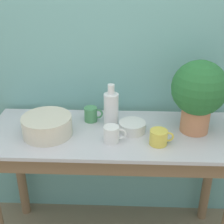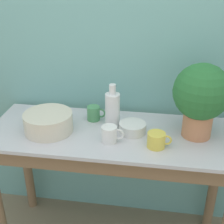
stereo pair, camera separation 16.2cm
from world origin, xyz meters
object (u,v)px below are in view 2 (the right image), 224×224
(bowl_wash_large, at_px, (48,122))
(mug_green, at_px, (94,113))
(mug_white, at_px, (110,134))
(potted_plant, at_px, (201,96))
(mug_yellow, at_px, (157,140))
(bowl_small_enamel_white, at_px, (132,128))
(bottle_tall, at_px, (112,109))

(bowl_wash_large, relative_size, mug_green, 2.45)
(bowl_wash_large, height_order, mug_white, bowl_wash_large)
(potted_plant, bearing_deg, mug_yellow, -144.78)
(potted_plant, xyz_separation_m, mug_green, (-0.56, 0.09, -0.19))
(bowl_wash_large, bearing_deg, mug_green, 36.45)
(mug_yellow, bearing_deg, potted_plant, 35.22)
(bowl_wash_large, relative_size, mug_yellow, 2.15)
(potted_plant, height_order, bowl_wash_large, potted_plant)
(bowl_wash_large, height_order, bowl_small_enamel_white, bowl_wash_large)
(potted_plant, height_order, mug_white, potted_plant)
(bottle_tall, distance_m, mug_yellow, 0.31)
(bottle_tall, relative_size, mug_green, 2.33)
(potted_plant, height_order, bottle_tall, potted_plant)
(bottle_tall, height_order, bowl_small_enamel_white, bottle_tall)
(bottle_tall, xyz_separation_m, mug_yellow, (0.25, -0.17, -0.06))
(potted_plant, relative_size, mug_white, 3.45)
(bottle_tall, xyz_separation_m, mug_white, (0.01, -0.16, -0.06))
(bowl_wash_large, height_order, bottle_tall, bottle_tall)
(potted_plant, bearing_deg, bowl_wash_large, -174.82)
(mug_white, bearing_deg, bowl_small_enamel_white, 46.78)
(mug_white, distance_m, mug_green, 0.25)
(bowl_wash_large, distance_m, mug_green, 0.27)
(mug_yellow, xyz_separation_m, bowl_small_enamel_white, (-0.13, 0.12, -0.01))
(potted_plant, relative_size, bowl_wash_large, 1.50)
(mug_yellow, distance_m, mug_green, 0.43)
(mug_yellow, height_order, bowl_small_enamel_white, mug_yellow)
(bowl_small_enamel_white, bearing_deg, bottle_tall, 155.25)
(mug_green, bearing_deg, bowl_small_enamel_white, -25.51)
(bottle_tall, distance_m, bowl_small_enamel_white, 0.15)
(mug_white, xyz_separation_m, mug_green, (-0.13, 0.22, -0.00))
(bowl_wash_large, relative_size, bottle_tall, 1.05)
(potted_plant, height_order, mug_green, potted_plant)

